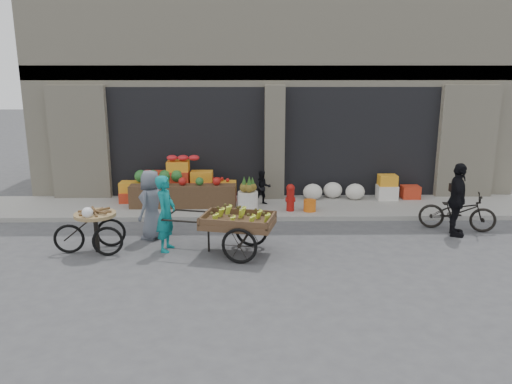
{
  "coord_description": "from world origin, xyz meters",
  "views": [
    {
      "loc": [
        -0.73,
        -8.91,
        3.67
      ],
      "look_at": [
        -0.57,
        1.6,
        1.1
      ],
      "focal_mm": 35.0,
      "sensor_mm": 36.0,
      "label": 1
    }
  ],
  "objects_px": {
    "fire_hydrant": "(290,196)",
    "bicycle": "(457,211)",
    "vendor_woman": "(166,213)",
    "pineapple_bin": "(248,201)",
    "cyclist": "(457,200)",
    "vendor_grey": "(151,205)",
    "banana_cart": "(235,219)",
    "orange_bucket": "(310,206)",
    "tricycle_cart": "(96,226)",
    "seated_person": "(263,188)"
  },
  "relations": [
    {
      "from": "vendor_woman",
      "to": "banana_cart",
      "type": "bearing_deg",
      "value": -89.32
    },
    {
      "from": "vendor_grey",
      "to": "cyclist",
      "type": "bearing_deg",
      "value": 110.15
    },
    {
      "from": "seated_person",
      "to": "vendor_grey",
      "type": "xyz_separation_m",
      "value": [
        -2.54,
        -2.42,
        0.19
      ]
    },
    {
      "from": "fire_hydrant",
      "to": "vendor_woman",
      "type": "distance_m",
      "value": 3.79
    },
    {
      "from": "orange_bucket",
      "to": "tricycle_cart",
      "type": "height_order",
      "value": "tricycle_cart"
    },
    {
      "from": "pineapple_bin",
      "to": "vendor_grey",
      "type": "relative_size",
      "value": 0.34
    },
    {
      "from": "bicycle",
      "to": "orange_bucket",
      "type": "bearing_deg",
      "value": 87.04
    },
    {
      "from": "banana_cart",
      "to": "cyclist",
      "type": "xyz_separation_m",
      "value": [
        4.96,
        1.1,
        0.1
      ]
    },
    {
      "from": "fire_hydrant",
      "to": "cyclist",
      "type": "height_order",
      "value": "cyclist"
    },
    {
      "from": "bicycle",
      "to": "cyclist",
      "type": "distance_m",
      "value": 0.59
    },
    {
      "from": "tricycle_cart",
      "to": "banana_cart",
      "type": "bearing_deg",
      "value": -11.31
    },
    {
      "from": "orange_bucket",
      "to": "vendor_woman",
      "type": "relative_size",
      "value": 0.2
    },
    {
      "from": "orange_bucket",
      "to": "tricycle_cart",
      "type": "distance_m",
      "value": 5.39
    },
    {
      "from": "pineapple_bin",
      "to": "cyclist",
      "type": "height_order",
      "value": "cyclist"
    },
    {
      "from": "pineapple_bin",
      "to": "vendor_woman",
      "type": "bearing_deg",
      "value": -123.09
    },
    {
      "from": "tricycle_cart",
      "to": "bicycle",
      "type": "relative_size",
      "value": 0.85
    },
    {
      "from": "pineapple_bin",
      "to": "seated_person",
      "type": "relative_size",
      "value": 0.56
    },
    {
      "from": "vendor_woman",
      "to": "cyclist",
      "type": "distance_m",
      "value": 6.46
    },
    {
      "from": "fire_hydrant",
      "to": "seated_person",
      "type": "distance_m",
      "value": 0.96
    },
    {
      "from": "vendor_woman",
      "to": "vendor_grey",
      "type": "xyz_separation_m",
      "value": [
        -0.45,
        0.78,
        -0.02
      ]
    },
    {
      "from": "orange_bucket",
      "to": "seated_person",
      "type": "bearing_deg",
      "value": 149.74
    },
    {
      "from": "seated_person",
      "to": "vendor_woman",
      "type": "bearing_deg",
      "value": -133.21
    },
    {
      "from": "banana_cart",
      "to": "vendor_grey",
      "type": "xyz_separation_m",
      "value": [
        -1.89,
        1.02,
        0.04
      ]
    },
    {
      "from": "orange_bucket",
      "to": "bicycle",
      "type": "height_order",
      "value": "bicycle"
    },
    {
      "from": "banana_cart",
      "to": "orange_bucket",
      "type": "bearing_deg",
      "value": 69.38
    },
    {
      "from": "tricycle_cart",
      "to": "bicycle",
      "type": "height_order",
      "value": "tricycle_cart"
    },
    {
      "from": "tricycle_cart",
      "to": "fire_hydrant",
      "type": "bearing_deg",
      "value": 23.64
    },
    {
      "from": "orange_bucket",
      "to": "cyclist",
      "type": "distance_m",
      "value": 3.56
    },
    {
      "from": "bicycle",
      "to": "cyclist",
      "type": "xyz_separation_m",
      "value": [
        -0.2,
        -0.4,
        0.39
      ]
    },
    {
      "from": "pineapple_bin",
      "to": "vendor_grey",
      "type": "bearing_deg",
      "value": -139.69
    },
    {
      "from": "banana_cart",
      "to": "vendor_woman",
      "type": "xyz_separation_m",
      "value": [
        -1.44,
        0.24,
        0.06
      ]
    },
    {
      "from": "tricycle_cart",
      "to": "bicycle",
      "type": "xyz_separation_m",
      "value": [
        8.04,
        1.34,
        -0.11
      ]
    },
    {
      "from": "banana_cart",
      "to": "vendor_grey",
      "type": "relative_size",
      "value": 1.67
    },
    {
      "from": "fire_hydrant",
      "to": "seated_person",
      "type": "height_order",
      "value": "seated_person"
    },
    {
      "from": "bicycle",
      "to": "fire_hydrant",
      "type": "bearing_deg",
      "value": 88.86
    },
    {
      "from": "fire_hydrant",
      "to": "bicycle",
      "type": "distance_m",
      "value": 4.03
    },
    {
      "from": "fire_hydrant",
      "to": "orange_bucket",
      "type": "bearing_deg",
      "value": -5.71
    },
    {
      "from": "seated_person",
      "to": "banana_cart",
      "type": "relative_size",
      "value": 0.36
    },
    {
      "from": "vendor_grey",
      "to": "cyclist",
      "type": "relative_size",
      "value": 0.93
    },
    {
      "from": "fire_hydrant",
      "to": "cyclist",
      "type": "distance_m",
      "value": 4.0
    },
    {
      "from": "banana_cart",
      "to": "vendor_grey",
      "type": "distance_m",
      "value": 2.15
    },
    {
      "from": "pineapple_bin",
      "to": "orange_bucket",
      "type": "height_order",
      "value": "pineapple_bin"
    },
    {
      "from": "orange_bucket",
      "to": "banana_cart",
      "type": "distance_m",
      "value": 3.33
    },
    {
      "from": "vendor_woman",
      "to": "bicycle",
      "type": "distance_m",
      "value": 6.73
    },
    {
      "from": "banana_cart",
      "to": "vendor_woman",
      "type": "distance_m",
      "value": 1.46
    },
    {
      "from": "orange_bucket",
      "to": "bicycle",
      "type": "relative_size",
      "value": 0.19
    },
    {
      "from": "pineapple_bin",
      "to": "cyclist",
      "type": "relative_size",
      "value": 0.31
    },
    {
      "from": "orange_bucket",
      "to": "banana_cart",
      "type": "bearing_deg",
      "value": -124.1
    },
    {
      "from": "fire_hydrant",
      "to": "vendor_grey",
      "type": "distance_m",
      "value": 3.7
    },
    {
      "from": "fire_hydrant",
      "to": "bicycle",
      "type": "relative_size",
      "value": 0.41
    }
  ]
}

